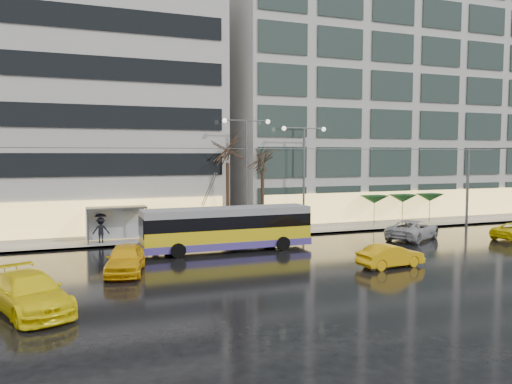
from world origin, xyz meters
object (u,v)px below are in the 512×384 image
trolleybus (227,230)px  taxi_a (125,259)px  street_lamp_near (247,160)px  bus_shelter (111,216)px

trolleybus → taxi_a: bearing=-149.7°
taxi_a → street_lamp_near: bearing=55.9°
bus_shelter → taxi_a: size_ratio=0.91×
street_lamp_near → bus_shelter: bearing=-179.4°
bus_shelter → taxi_a: 9.76m
trolleybus → bus_shelter: size_ratio=2.69×
trolleybus → bus_shelter: trolleybus is taller
trolleybus → street_lamp_near: (3.39, 5.70, 4.58)m
street_lamp_near → taxi_a: (-10.40, -9.80, -5.21)m
street_lamp_near → taxi_a: 15.21m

